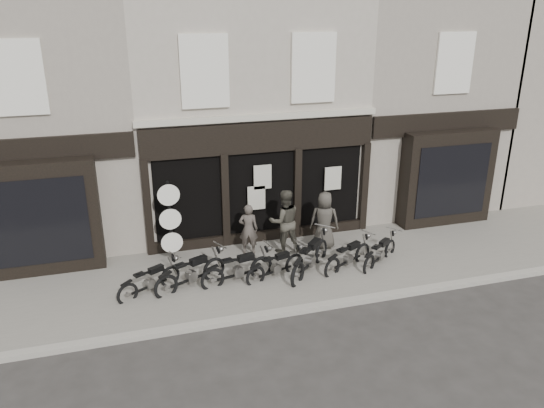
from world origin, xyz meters
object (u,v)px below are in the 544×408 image
object	(u,v)px
man_left	(248,229)
advert_sign_post	(171,225)
motorcycle_1	(192,275)
motorcycle_3	(276,268)
motorcycle_4	(310,260)
motorcycle_6	(380,255)
motorcycle_2	(238,271)
motorcycle_5	(348,258)
motorcycle_0	(150,283)
man_centre	(284,221)
man_right	(324,220)

from	to	relation	value
man_left	advert_sign_post	distance (m)	2.28
man_left	advert_sign_post	size ratio (longest dim) A/B	0.61
motorcycle_1	motorcycle_3	xyz separation A→B (m)	(2.30, -0.13, -0.05)
motorcycle_4	motorcycle_6	distance (m)	2.12
motorcycle_2	motorcycle_3	distance (m)	1.05
motorcycle_5	motorcycle_6	bearing A→B (deg)	-28.08
motorcycle_0	advert_sign_post	xyz separation A→B (m)	(0.76, 1.57, 0.89)
motorcycle_2	motorcycle_6	distance (m)	4.18
motorcycle_4	motorcycle_5	bearing A→B (deg)	-49.98
motorcycle_0	motorcycle_6	distance (m)	6.51
motorcycle_0	man_centre	distance (m)	4.34
motorcycle_5	man_left	distance (m)	3.05
motorcycle_4	man_centre	bearing A→B (deg)	56.91
motorcycle_2	advert_sign_post	xyz separation A→B (m)	(-1.57, 1.67, 0.85)
motorcycle_4	man_left	size ratio (longest dim) A/B	1.19
motorcycle_0	man_centre	size ratio (longest dim) A/B	0.88
motorcycle_6	motorcycle_4	bearing A→B (deg)	141.55
motorcycle_2	man_right	size ratio (longest dim) A/B	1.17
motorcycle_3	motorcycle_6	distance (m)	3.13
motorcycle_2	motorcycle_6	size ratio (longest dim) A/B	1.28
man_centre	man_right	bearing A→B (deg)	176.29
motorcycle_1	motorcycle_2	distance (m)	1.25
man_centre	man_left	bearing A→B (deg)	-8.46
motorcycle_0	man_left	distance (m)	3.40
motorcycle_2	man_left	world-z (taller)	man_left
motorcycle_3	motorcycle_0	bearing A→B (deg)	158.83
motorcycle_1	man_centre	bearing A→B (deg)	-0.74
man_centre	advert_sign_post	world-z (taller)	advert_sign_post
motorcycle_1	motorcycle_5	world-z (taller)	motorcycle_1
motorcycle_0	motorcycle_6	xyz separation A→B (m)	(6.51, -0.19, 0.00)
motorcycle_1	motorcycle_4	bearing A→B (deg)	-25.97
motorcycle_6	advert_sign_post	xyz separation A→B (m)	(-5.75, 1.76, 0.89)
motorcycle_1	man_left	world-z (taller)	man_left
motorcycle_2	motorcycle_0	bearing A→B (deg)	165.21
motorcycle_0	motorcycle_3	distance (m)	3.38
motorcycle_3	advert_sign_post	bearing A→B (deg)	128.06
motorcycle_6	motorcycle_3	bearing A→B (deg)	143.26
motorcycle_3	man_left	world-z (taller)	man_left
motorcycle_4	man_right	world-z (taller)	man_right
motorcycle_3	motorcycle_6	size ratio (longest dim) A/B	1.12
motorcycle_3	man_right	world-z (taller)	man_right
man_centre	advert_sign_post	distance (m)	3.33
motorcycle_5	motorcycle_6	world-z (taller)	motorcycle_5
motorcycle_5	motorcycle_4	bearing A→B (deg)	148.53
man_left	man_right	distance (m)	2.32
motorcycle_6	man_left	bearing A→B (deg)	118.62
motorcycle_1	motorcycle_6	size ratio (longest dim) A/B	1.24
motorcycle_3	motorcycle_4	distance (m)	1.02
motorcycle_6	man_left	world-z (taller)	man_left
motorcycle_0	man_centre	bearing A→B (deg)	-11.34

